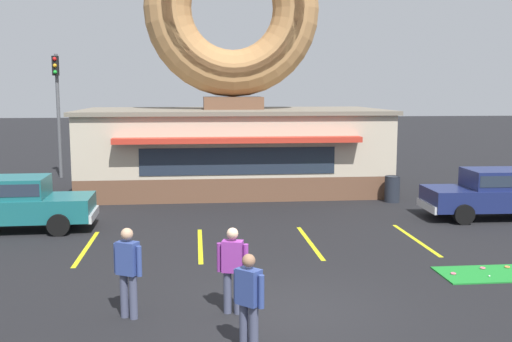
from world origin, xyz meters
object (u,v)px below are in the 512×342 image
at_px(pedestrian_blue_sweater_man, 249,298).
at_px(traffic_light_pole, 57,99).
at_px(pedestrian_hooded_kid, 128,268).
at_px(golf_ball, 489,276).
at_px(pedestrian_leather_jacket_man, 233,266).
at_px(car_teal, 14,201).
at_px(car_navy, 496,192).
at_px(trash_bin, 392,189).

relative_size(pedestrian_blue_sweater_man, traffic_light_pole, 0.28).
bearing_deg(pedestrian_hooded_kid, golf_ball, 11.30).
bearing_deg(pedestrian_leather_jacket_man, golf_ball, 14.56).
bearing_deg(car_teal, car_navy, 0.77).
xyz_separation_m(car_navy, pedestrian_leather_jacket_man, (-9.05, -7.52, 0.03)).
distance_m(car_navy, trash_bin, 3.93).
xyz_separation_m(golf_ball, pedestrian_hooded_kid, (-7.72, -1.54, 0.89)).
bearing_deg(car_navy, trash_bin, 128.65).
distance_m(pedestrian_leather_jacket_man, traffic_light_pole, 19.70).
xyz_separation_m(pedestrian_hooded_kid, pedestrian_leather_jacket_man, (1.91, 0.03, -0.03)).
distance_m(car_teal, pedestrian_blue_sweater_man, 10.92).
relative_size(pedestrian_hooded_kid, trash_bin, 1.73).
relative_size(car_navy, pedestrian_blue_sweater_man, 2.86).
relative_size(golf_ball, trash_bin, 0.04).
bearing_deg(pedestrian_blue_sweater_man, trash_bin, 62.21).
relative_size(pedestrian_blue_sweater_man, pedestrian_leather_jacket_man, 0.98).
distance_m(golf_ball, pedestrian_hooded_kid, 7.93).
relative_size(golf_ball, pedestrian_blue_sweater_man, 0.03).
bearing_deg(golf_ball, pedestrian_leather_jacket_man, -165.44).
bearing_deg(golf_ball, car_navy, 61.67).
height_order(car_navy, car_teal, same).
bearing_deg(golf_ball, car_teal, 153.85).
relative_size(golf_ball, pedestrian_hooded_kid, 0.02).
bearing_deg(pedestrian_blue_sweater_man, pedestrian_hooded_kid, 141.27).
xyz_separation_m(golf_ball, car_teal, (-11.84, 5.81, 0.82)).
height_order(golf_ball, pedestrian_hooded_kid, pedestrian_hooded_kid).
bearing_deg(pedestrian_leather_jacket_man, car_navy, 39.73).
xyz_separation_m(golf_ball, trash_bin, (0.80, 9.07, 0.45)).
height_order(pedestrian_hooded_kid, trash_bin, pedestrian_hooded_kid).
height_order(car_navy, pedestrian_blue_sweater_man, pedestrian_blue_sweater_man).
bearing_deg(pedestrian_leather_jacket_man, pedestrian_blue_sweater_man, -84.91).
height_order(car_teal, trash_bin, car_teal).
relative_size(car_navy, car_teal, 1.00).
bearing_deg(pedestrian_hooded_kid, traffic_light_pole, 105.75).
xyz_separation_m(pedestrian_blue_sweater_man, traffic_light_pole, (-7.20, 19.87, 2.82)).
xyz_separation_m(car_teal, pedestrian_blue_sweater_man, (6.18, -9.01, 0.02)).
bearing_deg(car_teal, trash_bin, 14.44).
relative_size(car_teal, traffic_light_pole, 0.79).
bearing_deg(pedestrian_leather_jacket_man, trash_bin, 57.98).
bearing_deg(car_teal, pedestrian_leather_jacket_man, -50.54).
xyz_separation_m(car_navy, trash_bin, (-2.44, 3.05, -0.37)).
bearing_deg(car_teal, traffic_light_pole, 95.37).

